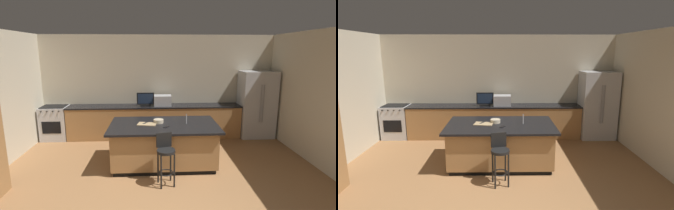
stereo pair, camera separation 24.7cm
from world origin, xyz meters
TOP-DOWN VIEW (x-y plane):
  - wall_back at (0.00, 4.46)m, footprint 7.13×0.12m
  - wall_right at (3.36, 2.23)m, footprint 0.12×4.86m
  - counter_back at (-0.12, 4.08)m, footprint 4.84×0.62m
  - kitchen_island at (0.07, 2.28)m, footprint 2.30×1.36m
  - refrigerator at (2.78, 4.03)m, footprint 0.95×0.75m
  - range_oven at (-2.90, 4.08)m, footprint 0.71×0.63m
  - microwave at (0.10, 4.08)m, footprint 0.48×0.36m
  - tv_monitor at (-0.38, 4.03)m, footprint 0.48×0.16m
  - sink_faucet_back at (-0.05, 4.18)m, footprint 0.02×0.02m
  - sink_faucet_island at (0.55, 2.28)m, footprint 0.02×0.02m
  - bar_stool_center at (0.06, 1.40)m, footprint 0.35×0.36m
  - fruit_bowl at (-0.05, 2.39)m, footprint 0.21×0.21m
  - cell_phone at (0.10, 2.07)m, footprint 0.14×0.16m
  - tv_remote at (-0.33, 2.34)m, footprint 0.12×0.17m
  - cutting_board at (-0.30, 2.28)m, footprint 0.43×0.32m

SIDE VIEW (x-z plane):
  - kitchen_island at x=0.07m, z-range 0.01..0.91m
  - counter_back at x=-0.12m, z-range 0.00..0.93m
  - range_oven at x=-2.90m, z-range 0.00..0.94m
  - bar_stool_center at x=0.06m, z-range 0.10..1.06m
  - cell_phone at x=0.10m, z-range 0.90..0.91m
  - cutting_board at x=-0.30m, z-range 0.90..0.92m
  - tv_remote at x=-0.33m, z-range 0.90..0.92m
  - refrigerator at x=2.78m, z-range 0.00..1.88m
  - fruit_bowl at x=-0.05m, z-range 0.90..0.98m
  - sink_faucet_island at x=0.55m, z-range 0.90..1.12m
  - sink_faucet_back at x=-0.05m, z-range 0.93..1.17m
  - microwave at x=0.10m, z-range 0.93..1.21m
  - tv_monitor at x=-0.38m, z-range 0.91..1.29m
  - wall_back at x=0.00m, z-range 0.00..2.88m
  - wall_right at x=3.36m, z-range 0.00..2.88m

